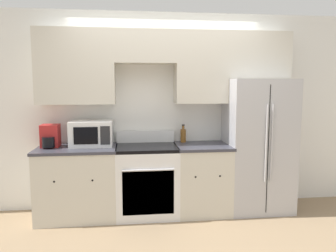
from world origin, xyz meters
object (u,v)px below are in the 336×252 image
(oven_range, at_px, (147,180))
(refrigerator, at_px, (256,145))
(bottle, at_px, (183,135))
(microwave, at_px, (92,133))

(oven_range, height_order, refrigerator, refrigerator)
(oven_range, xyz_separation_m, bottle, (0.50, 0.23, 0.53))
(refrigerator, height_order, microwave, refrigerator)
(oven_range, distance_m, refrigerator, 1.52)
(refrigerator, distance_m, bottle, 0.98)
(refrigerator, xyz_separation_m, microwave, (-2.15, 0.02, 0.18))
(oven_range, bearing_deg, bottle, 24.26)
(microwave, height_order, bottle, microwave)
(oven_range, xyz_separation_m, refrigerator, (1.47, 0.06, 0.41))
(oven_range, xyz_separation_m, microwave, (-0.69, 0.08, 0.60))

